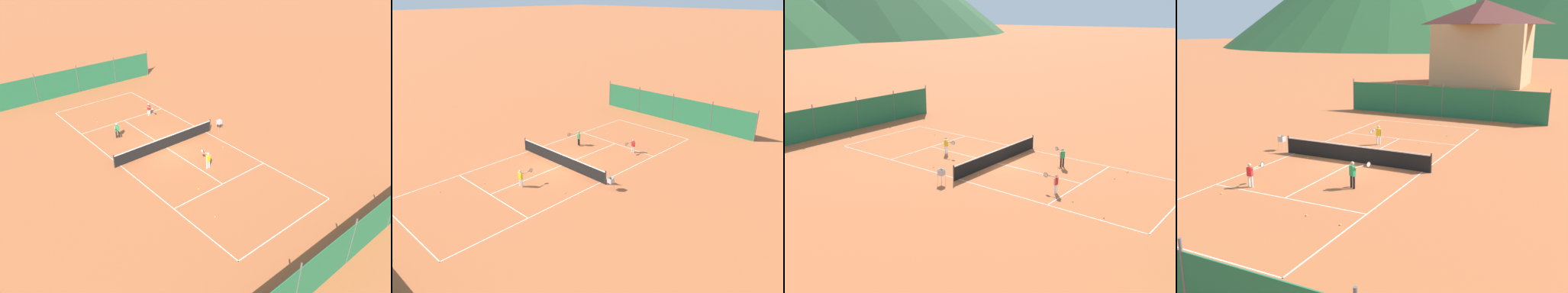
# 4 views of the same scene
# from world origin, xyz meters

# --- Properties ---
(ground_plane) EXTENTS (600.00, 600.00, 0.00)m
(ground_plane) POSITION_xyz_m (0.00, 0.00, 0.00)
(ground_plane) COLOR #B25B33
(court_line_markings) EXTENTS (8.25, 23.85, 0.01)m
(court_line_markings) POSITION_xyz_m (0.00, 0.00, 0.00)
(court_line_markings) COLOR white
(court_line_markings) RESTS_ON ground
(tennis_net) EXTENTS (9.18, 0.08, 1.06)m
(tennis_net) POSITION_xyz_m (0.00, 0.00, 0.50)
(tennis_net) COLOR #2D2D2D
(tennis_net) RESTS_ON ground
(windscreen_fence_far) EXTENTS (17.28, 0.08, 2.90)m
(windscreen_fence_far) POSITION_xyz_m (-0.00, 15.50, 1.31)
(windscreen_fence_far) COLOR #236B42
(windscreen_fence_far) RESTS_ON ground
(windscreen_fence_near) EXTENTS (17.28, 0.08, 2.90)m
(windscreen_fence_near) POSITION_xyz_m (-0.00, -15.50, 1.31)
(windscreen_fence_near) COLOR #236B42
(windscreen_fence_near) RESTS_ON ground
(player_far_service) EXTENTS (0.76, 0.98, 1.31)m
(player_far_service) POSITION_xyz_m (2.08, -3.86, 0.76)
(player_far_service) COLOR black
(player_far_service) RESTS_ON ground
(player_near_baseline) EXTENTS (0.43, 1.05, 1.26)m
(player_near_baseline) POSITION_xyz_m (-0.57, 4.23, 0.74)
(player_near_baseline) COLOR white
(player_near_baseline) RESTS_ON ground
(player_near_service) EXTENTS (0.39, 0.99, 1.16)m
(player_near_service) POSITION_xyz_m (-2.35, -5.86, 0.68)
(player_near_service) COLOR white
(player_near_service) RESTS_ON ground
(tennis_ball_by_net_right) EXTENTS (0.07, 0.07, 0.07)m
(tennis_ball_by_net_right) POSITION_xyz_m (2.02, -7.64, 0.03)
(tennis_ball_by_net_right) COLOR #CCE033
(tennis_ball_by_net_right) RESTS_ON ground
(tennis_ball_far_corner) EXTENTS (0.07, 0.07, 0.07)m
(tennis_ball_far_corner) POSITION_xyz_m (-2.80, -0.53, 0.03)
(tennis_ball_far_corner) COLOR #CCE033
(tennis_ball_far_corner) RESTS_ON ground
(tennis_ball_service_box) EXTENTS (0.07, 0.07, 0.07)m
(tennis_ball_service_box) POSITION_xyz_m (-3.44, 2.82, 0.03)
(tennis_ball_service_box) COLOR #CCE033
(tennis_ball_service_box) RESTS_ON ground
(tennis_ball_near_corner) EXTENTS (0.07, 0.07, 0.07)m
(tennis_ball_near_corner) POSITION_xyz_m (-2.88, -7.28, 0.03)
(tennis_ball_near_corner) COLOR #CCE033
(tennis_ball_near_corner) RESTS_ON ground
(tennis_ball_alley_right) EXTENTS (0.07, 0.07, 0.07)m
(tennis_ball_alley_right) POSITION_xyz_m (3.70, -7.82, 0.03)
(tennis_ball_alley_right) COLOR #CCE033
(tennis_ball_alley_right) RESTS_ON ground
(tennis_ball_mid_court) EXTENTS (0.07, 0.07, 0.07)m
(tennis_ball_mid_court) POSITION_xyz_m (-3.76, -9.49, 0.03)
(tennis_ball_mid_court) COLOR #CCE033
(tennis_ball_mid_court) RESTS_ON ground
(tennis_ball_by_net_left) EXTENTS (0.07, 0.07, 0.07)m
(tennis_ball_by_net_left) POSITION_xyz_m (2.69, 8.59, 0.03)
(tennis_ball_by_net_left) COLOR #CCE033
(tennis_ball_by_net_left) RESTS_ON ground
(tennis_ball_alley_left) EXTENTS (0.07, 0.07, 0.07)m
(tennis_ball_alley_left) POSITION_xyz_m (1.64, 5.82, 0.03)
(tennis_ball_alley_left) COLOR #CCE033
(tennis_ball_alley_left) RESTS_ON ground
(ball_hopper) EXTENTS (0.36, 0.36, 0.89)m
(ball_hopper) POSITION_xyz_m (-5.31, 0.34, 0.66)
(ball_hopper) COLOR #B7B7BC
(ball_hopper) RESTS_ON ground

